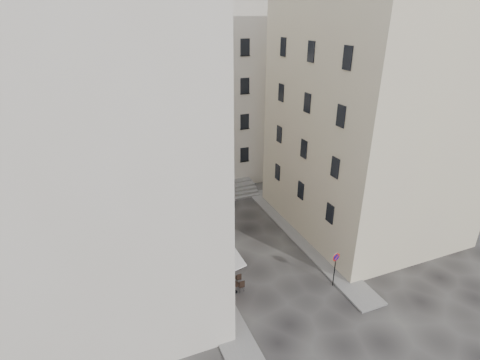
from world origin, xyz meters
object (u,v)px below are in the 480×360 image
no_parking_sign (335,263)px  bistro_table_a (235,287)px  bistro_table_b (233,279)px  pedestrian (217,241)px

no_parking_sign → bistro_table_a: bearing=155.2°
bistro_table_b → pedestrian: (0.29, 4.10, 0.49)m
no_parking_sign → bistro_table_a: 6.84m
bistro_table_b → pedestrian: size_ratio=0.63×
bistro_table_a → pedestrian: 4.95m
no_parking_sign → pedestrian: size_ratio=1.45×
pedestrian → bistro_table_a: bearing=88.0°
no_parking_sign → bistro_table_b: bearing=148.2°
bistro_table_a → bistro_table_b: 0.82m
no_parking_sign → bistro_table_b: (-6.26, 2.69, -1.45)m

